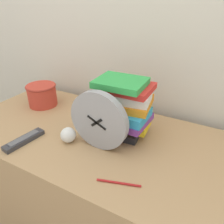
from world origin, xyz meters
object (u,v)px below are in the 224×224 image
(desk_clock, at_px, (99,121))
(pen, at_px, (119,183))
(crumpled_paper_ball, at_px, (68,135))
(basket, at_px, (42,94))
(book_stack, at_px, (123,107))
(tv_remote, at_px, (24,140))

(desk_clock, bearing_deg, pen, -41.05)
(desk_clock, relative_size, crumpled_paper_ball, 3.76)
(basket, height_order, pen, basket)
(desk_clock, xyz_separation_m, basket, (-0.49, 0.18, -0.06))
(book_stack, height_order, pen, book_stack)
(pen, bearing_deg, basket, 153.64)
(book_stack, bearing_deg, pen, -66.27)
(crumpled_paper_ball, bearing_deg, basket, 148.92)
(tv_remote, bearing_deg, desk_clock, 22.96)
(book_stack, xyz_separation_m, basket, (-0.54, 0.04, -0.07))
(pen, bearing_deg, desk_clock, 138.95)
(desk_clock, xyz_separation_m, crumpled_paper_ball, (-0.14, -0.03, -0.09))
(book_stack, distance_m, pen, 0.34)
(desk_clock, height_order, pen, desk_clock)
(crumpled_paper_ball, bearing_deg, pen, -20.26)
(book_stack, distance_m, basket, 0.54)
(basket, height_order, crumpled_paper_ball, basket)
(crumpled_paper_ball, bearing_deg, tv_remote, -150.03)
(basket, distance_m, crumpled_paper_ball, 0.42)
(basket, bearing_deg, crumpled_paper_ball, -31.08)
(tv_remote, distance_m, crumpled_paper_ball, 0.19)
(desk_clock, bearing_deg, book_stack, 73.40)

